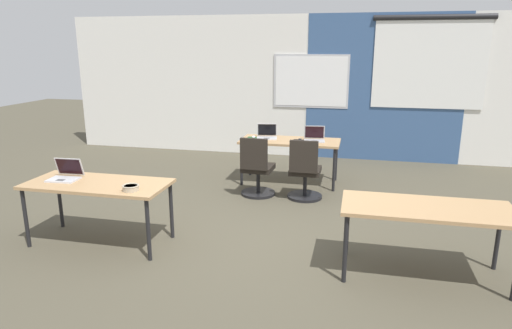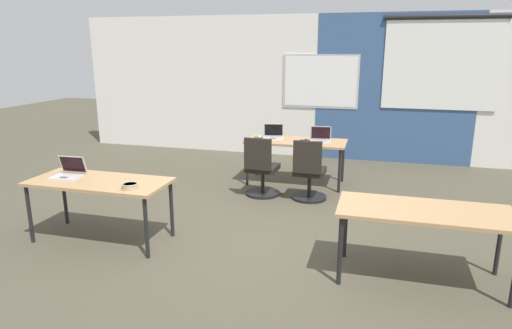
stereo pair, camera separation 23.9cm
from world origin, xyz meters
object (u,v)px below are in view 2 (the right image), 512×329
Objects in this scene: mouse_far_left at (260,137)px; laptop_far_right at (321,138)px; chair_far_right at (309,175)px; snack_bowl at (130,186)px; laptop_far_left at (273,135)px; mouse_far_right at (306,140)px; desk_near_right at (424,215)px; laptop_near_left_end at (69,172)px; desk_far_center at (296,144)px; desk_near_left at (99,185)px; chair_far_left at (261,172)px.

laptop_far_right is at bearing 0.07° from mouse_far_left.
snack_bowl is (-1.58, -2.21, 0.38)m from chair_far_right.
laptop_far_left reaches higher than mouse_far_left.
mouse_far_left is at bearing 176.04° from mouse_far_right.
chair_far_right is at bearing 124.85° from desk_near_right.
laptop_near_left_end is at bearing 179.43° from desk_near_right.
laptop_far_left is at bearing 169.79° from mouse_far_right.
chair_far_right is at bearing 54.36° from snack_bowl.
desk_near_right is 4.44× the size of laptop_far_right.
snack_bowl is (-1.24, -2.98, 0.10)m from desk_far_center.
laptop_near_left_end is 0.96m from snack_bowl.
mouse_far_left is at bearing 78.27° from snack_bowl.
desk_near_right is 3.59m from laptop_far_left.
laptop_far_right is at bearing 13.65° from mouse_far_right.
laptop_far_left is at bearing 12.39° from mouse_far_left.
desk_near_right is 9.01× the size of snack_bowl.
desk_near_left is 1.74× the size of chair_far_left.
chair_far_right reaches higher than desk_near_right.
desk_far_center is 9.01× the size of snack_bowl.
laptop_far_left is 0.41× the size of chair_far_left.
desk_near_left is 3.30m from desk_far_center.
laptop_near_left_end is 0.38× the size of chair_far_right.
desk_far_center is at bearing -65.74° from chair_far_right.
chair_far_right is (2.09, 2.02, -0.28)m from desk_near_left.
mouse_far_right reaches higher than desk_near_left.
chair_far_left is at bearing 0.88° from chair_far_right.
chair_far_left is (-0.37, -0.78, -0.28)m from desk_far_center.
laptop_far_right is 0.90m from chair_far_right.
desk_far_center is (1.75, 2.80, 0.00)m from desk_near_left.
chair_far_left is (-0.54, -0.76, -0.36)m from mouse_far_right.
laptop_far_right is 0.39× the size of chair_far_right.
desk_near_left is 1.00× the size of desk_near_right.
snack_bowl is at bearing -19.82° from desk_near_left.
mouse_far_right is at bearing -9.00° from desk_far_center.
desk_near_right is at bearing -60.23° from mouse_far_right.
snack_bowl is (-0.84, -3.06, -0.01)m from laptop_far_left.
laptop_near_left_end reaches higher than mouse_far_right.
snack_bowl is (-0.63, -3.01, 0.01)m from mouse_far_left.
mouse_far_left reaches higher than desk_near_right.
mouse_far_right is 0.12× the size of chair_far_left.
laptop_near_left_end is 3.23m from chair_far_right.
laptop_far_right is (2.57, 2.79, 0.00)m from laptop_near_left_end.
desk_near_right is at bearing -50.11° from mouse_far_left.
snack_bowl is at bearing -115.36° from mouse_far_right.
mouse_far_right is at bearing -122.90° from chair_far_left.
laptop_far_right is 0.96× the size of laptop_far_left.
mouse_far_right is at bearing -3.96° from mouse_far_left.
mouse_far_left is 3.08m from snack_bowl.
chair_far_left is (-0.76, -0.81, -0.39)m from laptop_far_right.
desk_near_right is (3.50, 0.00, 0.00)m from desk_near_left.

